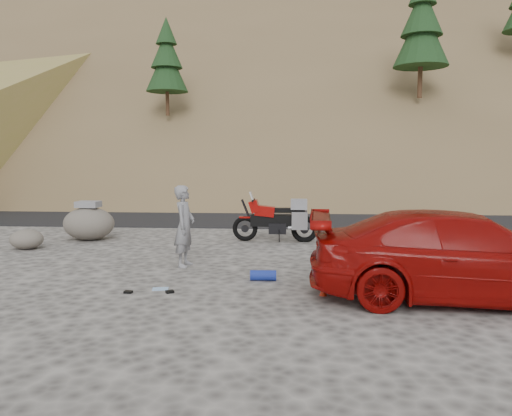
{
  "coord_description": "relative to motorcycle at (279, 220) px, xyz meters",
  "views": [
    {
      "loc": [
        2.0,
        -9.75,
        2.21
      ],
      "look_at": [
        1.12,
        2.11,
        1.0
      ],
      "focal_mm": 35.0,
      "sensor_mm": 36.0,
      "label": 1
    }
  ],
  "objects": [
    {
      "name": "gear_glove_a",
      "position": [
        -2.32,
        -5.2,
        -0.55
      ],
      "size": [
        0.14,
        0.11,
        0.04
      ],
      "primitive_type": "cube",
      "rotation": [
        0.0,
        0.0,
        -0.12
      ],
      "color": "black",
      "rests_on": "ground"
    },
    {
      "name": "road",
      "position": [
        -1.64,
        5.76,
        -0.57
      ],
      "size": [
        120.0,
        7.0,
        0.05
      ],
      "primitive_type": "cube",
      "color": "black",
      "rests_on": "ground"
    },
    {
      "name": "gear_funnel",
      "position": [
        0.86,
        -5.11,
        -0.49
      ],
      "size": [
        0.14,
        0.14,
        0.16
      ],
      "primitive_type": "cone",
      "rotation": [
        0.0,
        0.0,
        0.13
      ],
      "color": "red",
      "rests_on": "ground"
    },
    {
      "name": "man",
      "position": [
        -1.83,
        -3.11,
        -0.57
      ],
      "size": [
        0.46,
        0.64,
        1.65
      ],
      "primitive_type": "imported",
      "rotation": [
        0.0,
        0.0,
        1.46
      ],
      "color": "gray",
      "rests_on": "ground"
    },
    {
      "name": "ground",
      "position": [
        -1.64,
        -3.24,
        -0.57
      ],
      "size": [
        140.0,
        140.0,
        0.0
      ],
      "primitive_type": "plane",
      "color": "#454240",
      "rests_on": "ground"
    },
    {
      "name": "small_rock",
      "position": [
        -6.06,
        -1.52,
        -0.34
      ],
      "size": [
        0.9,
        0.83,
        0.48
      ],
      "rotation": [
        0.0,
        0.0,
        0.16
      ],
      "color": "#615A53",
      "rests_on": "ground"
    },
    {
      "name": "boulder",
      "position": [
        -5.1,
        -0.11,
        -0.11
      ],
      "size": [
        1.58,
        1.43,
        1.06
      ],
      "rotation": [
        0.0,
        0.0,
        -0.23
      ],
      "color": "#615A53",
      "rests_on": "ground"
    },
    {
      "name": "red_car",
      "position": [
        3.0,
        -5.18,
        -0.57
      ],
      "size": [
        4.84,
        2.17,
        1.38
      ],
      "primitive_type": "imported",
      "rotation": [
        0.0,
        0.0,
        1.52
      ],
      "color": "#8F0A07",
      "rests_on": "ground"
    },
    {
      "name": "motorcycle",
      "position": [
        0.0,
        0.0,
        0.0
      ],
      "size": [
        2.26,
        0.65,
        1.34
      ],
      "rotation": [
        0.0,
        0.0,
        -0.01
      ],
      "color": "black",
      "rests_on": "ground"
    },
    {
      "name": "hillside",
      "position": [
        -1.69,
        37.64,
        10.5
      ],
      "size": [
        120.0,
        73.0,
        46.72
      ],
      "color": "brown",
      "rests_on": "ground"
    },
    {
      "name": "gear_glove_b",
      "position": [
        -1.64,
        -5.14,
        -0.55
      ],
      "size": [
        0.16,
        0.15,
        0.04
      ],
      "primitive_type": "cube",
      "rotation": [
        0.0,
        0.0,
        0.53
      ],
      "color": "black",
      "rests_on": "ground"
    },
    {
      "name": "gear_blue_mat",
      "position": [
        -0.16,
        -4.2,
        -0.48
      ],
      "size": [
        0.48,
        0.2,
        0.19
      ],
      "primitive_type": "cylinder",
      "rotation": [
        0.0,
        1.57,
        0.03
      ],
      "color": "navy",
      "rests_on": "ground"
    },
    {
      "name": "gear_blue_cloth",
      "position": [
        -1.85,
        -4.92,
        -0.57
      ],
      "size": [
        0.3,
        0.24,
        0.01
      ],
      "primitive_type": "cube",
      "rotation": [
        0.0,
        0.0,
        0.2
      ],
      "color": "#91B6E0",
      "rests_on": "ground"
    }
  ]
}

